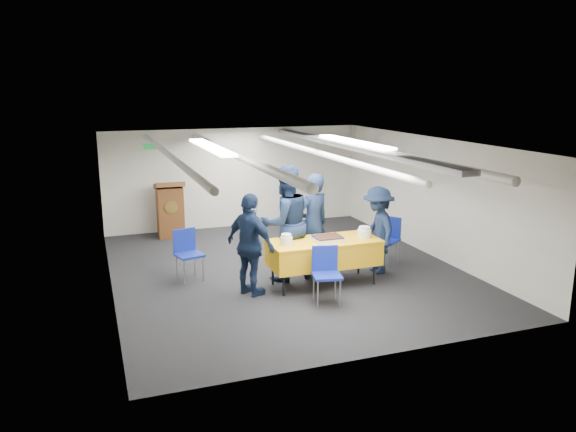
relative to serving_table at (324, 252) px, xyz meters
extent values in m
plane|color=black|center=(-0.35, 0.91, -0.56)|extent=(7.00, 7.00, 0.00)
cube|color=beige|center=(-0.35, 4.40, 0.59)|extent=(6.00, 0.02, 2.30)
cube|color=beige|center=(-3.34, 0.91, 0.59)|extent=(0.02, 7.00, 2.30)
cube|color=beige|center=(2.64, 0.91, 0.59)|extent=(0.02, 7.00, 2.30)
cube|color=silver|center=(-0.35, 0.91, 1.73)|extent=(6.00, 7.00, 0.02)
cylinder|color=silver|center=(-2.35, 0.91, 1.62)|extent=(0.10, 6.90, 0.10)
cylinder|color=silver|center=(-1.25, 0.91, 1.58)|extent=(0.14, 6.90, 0.14)
cylinder|color=silver|center=(0.25, 0.91, 1.54)|extent=(0.10, 6.90, 0.10)
cylinder|color=silver|center=(1.55, 0.91, 1.50)|extent=(0.14, 6.90, 0.14)
cube|color=gray|center=(0.85, 0.91, 1.64)|extent=(0.28, 6.90, 0.08)
cube|color=white|center=(-1.65, 0.91, 1.71)|extent=(0.25, 2.60, 0.04)
cube|color=white|center=(0.95, 0.91, 1.71)|extent=(0.25, 2.60, 0.04)
cube|color=#0C591E|center=(-2.25, 4.38, 1.39)|extent=(0.30, 0.04, 0.12)
cylinder|color=black|center=(-0.80, -0.28, -0.38)|extent=(0.04, 0.04, 0.36)
cylinder|color=black|center=(0.80, -0.28, -0.38)|extent=(0.04, 0.04, 0.36)
cylinder|color=black|center=(-0.80, 0.28, -0.38)|extent=(0.04, 0.04, 0.36)
cylinder|color=black|center=(0.80, 0.28, -0.38)|extent=(0.04, 0.04, 0.36)
cube|color=yellow|center=(0.00, 0.00, -0.01)|extent=(1.82, 0.79, 0.39)
cube|color=yellow|center=(0.00, 0.00, 0.20)|extent=(1.84, 0.81, 0.03)
cube|color=white|center=(0.04, -0.06, 0.24)|extent=(0.46, 0.37, 0.06)
cube|color=black|center=(0.04, -0.06, 0.28)|extent=(0.44, 0.35, 0.02)
sphere|color=navy|center=(-0.16, -0.23, 0.28)|extent=(0.04, 0.04, 0.04)
sphere|color=navy|center=(-0.16, 0.10, 0.28)|extent=(0.04, 0.04, 0.04)
sphere|color=navy|center=(-0.06, -0.23, 0.28)|extent=(0.04, 0.04, 0.04)
sphere|color=navy|center=(-0.06, 0.10, 0.28)|extent=(0.04, 0.04, 0.04)
sphere|color=navy|center=(0.04, -0.23, 0.28)|extent=(0.04, 0.04, 0.04)
sphere|color=navy|center=(0.04, 0.10, 0.28)|extent=(0.04, 0.04, 0.04)
sphere|color=navy|center=(0.14, -0.23, 0.28)|extent=(0.04, 0.04, 0.04)
sphere|color=navy|center=(0.14, 0.10, 0.28)|extent=(0.04, 0.04, 0.04)
sphere|color=navy|center=(0.24, -0.23, 0.28)|extent=(0.04, 0.04, 0.04)
sphere|color=navy|center=(0.24, 0.10, 0.28)|extent=(0.04, 0.04, 0.04)
sphere|color=navy|center=(-0.18, -0.14, 0.28)|extent=(0.04, 0.04, 0.04)
sphere|color=navy|center=(0.26, -0.14, 0.28)|extent=(0.04, 0.04, 0.04)
sphere|color=navy|center=(-0.18, -0.06, 0.28)|extent=(0.04, 0.04, 0.04)
sphere|color=navy|center=(0.26, -0.06, 0.28)|extent=(0.04, 0.04, 0.04)
sphere|color=navy|center=(-0.18, 0.02, 0.28)|extent=(0.04, 0.04, 0.04)
sphere|color=navy|center=(0.26, 0.02, 0.28)|extent=(0.04, 0.04, 0.04)
cylinder|color=white|center=(-0.67, -0.05, 0.27)|extent=(0.20, 0.20, 0.13)
cylinder|color=white|center=(-0.67, -0.05, 0.36)|extent=(0.16, 0.16, 0.05)
cylinder|color=white|center=(0.72, -0.05, 0.28)|extent=(0.23, 0.23, 0.13)
cylinder|color=white|center=(0.72, -0.05, 0.37)|extent=(0.19, 0.19, 0.05)
cube|color=brown|center=(-1.95, 3.96, -0.01)|extent=(0.55, 0.45, 1.10)
cube|color=brown|center=(-1.95, 3.93, 0.59)|extent=(0.62, 0.53, 0.21)
cylinder|color=gold|center=(-1.95, 3.73, 0.14)|extent=(0.28, 0.02, 0.28)
cylinder|color=gray|center=(-0.49, -0.93, -0.34)|extent=(0.02, 0.02, 0.43)
cylinder|color=gray|center=(-0.16, -1.00, -0.34)|extent=(0.02, 0.02, 0.43)
cylinder|color=gray|center=(-0.42, -0.60, -0.34)|extent=(0.02, 0.02, 0.43)
cylinder|color=gray|center=(-0.09, -0.67, -0.34)|extent=(0.02, 0.02, 0.43)
cube|color=#13249B|center=(-0.29, -0.80, -0.11)|extent=(0.50, 0.50, 0.04)
cube|color=#13249B|center=(-0.25, -0.61, 0.11)|extent=(0.40, 0.12, 0.40)
cylinder|color=gray|center=(1.29, 0.67, -0.34)|extent=(0.02, 0.02, 0.43)
cylinder|color=gray|center=(1.49, 0.40, -0.34)|extent=(0.02, 0.02, 0.43)
cylinder|color=gray|center=(1.57, 0.87, -0.34)|extent=(0.02, 0.02, 0.43)
cylinder|color=gray|center=(1.77, 0.60, -0.34)|extent=(0.02, 0.02, 0.43)
cube|color=#13249B|center=(1.53, 0.63, -0.11)|extent=(0.59, 0.59, 0.04)
cube|color=#13249B|center=(1.69, 0.75, 0.11)|extent=(0.27, 0.35, 0.40)
cylinder|color=gray|center=(-2.19, 0.76, -0.34)|extent=(0.02, 0.02, 0.43)
cylinder|color=gray|center=(-1.86, 0.84, -0.34)|extent=(0.02, 0.02, 0.43)
cylinder|color=gray|center=(-2.27, 1.09, -0.34)|extent=(0.02, 0.02, 0.43)
cylinder|color=gray|center=(-1.94, 1.17, -0.34)|extent=(0.02, 0.02, 0.43)
cube|color=#13249B|center=(-2.07, 0.96, -0.11)|extent=(0.51, 0.51, 0.04)
cube|color=#13249B|center=(-2.11, 1.15, 0.11)|extent=(0.40, 0.13, 0.40)
imported|color=black|center=(0.08, 0.68, 0.33)|extent=(0.74, 0.59, 1.77)
imported|color=black|center=(-0.51, 0.48, 0.43)|extent=(1.06, 0.89, 1.97)
imported|color=black|center=(-1.26, -0.04, 0.26)|extent=(0.82, 1.03, 1.64)
imported|color=black|center=(1.15, 0.27, 0.21)|extent=(0.70, 1.07, 1.55)
camera|label=1|loc=(-3.57, -8.18, 2.70)|focal=35.00mm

